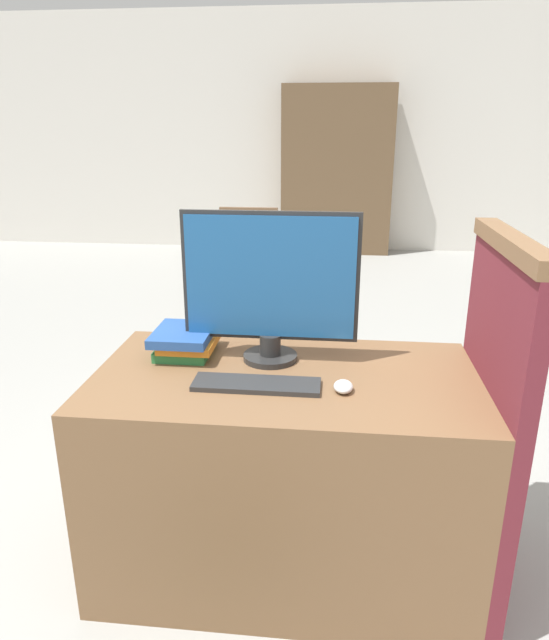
{
  "coord_description": "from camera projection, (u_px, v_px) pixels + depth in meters",
  "views": [
    {
      "loc": [
        0.15,
        -1.34,
        1.5
      ],
      "look_at": [
        -0.03,
        0.31,
        0.93
      ],
      "focal_mm": 32.0,
      "sensor_mm": 36.0,
      "label": 1
    }
  ],
  "objects": [
    {
      "name": "ground_plane",
      "position": [
        274.0,
        638.0,
        1.76
      ],
      "size": [
        20.0,
        20.0,
        0.0
      ],
      "primitive_type": "plane",
      "color": "#9E9E99"
    },
    {
      "name": "wall_back",
      "position": [
        327.0,
        134.0,
        6.91
      ],
      "size": [
        12.0,
        0.06,
        2.8
      ],
      "color": "silver",
      "rests_on": "ground_plane"
    },
    {
      "name": "desk",
      "position": [
        285.0,
        472.0,
        1.97
      ],
      "size": [
        1.25,
        0.7,
        0.73
      ],
      "color": "brown",
      "rests_on": "ground_plane"
    },
    {
      "name": "carrel_divider",
      "position": [
        488.0,
        421.0,
        1.81
      ],
      "size": [
        0.07,
        0.66,
        1.21
      ],
      "color": "maroon",
      "rests_on": "ground_plane"
    },
    {
      "name": "monitor",
      "position": [
        270.0,
        285.0,
        1.89
      ],
      "size": [
        0.59,
        0.19,
        0.51
      ],
      "color": "#282828",
      "rests_on": "desk"
    },
    {
      "name": "keyboard",
      "position": [
        256.0,
        384.0,
        1.76
      ],
      "size": [
        0.4,
        0.12,
        0.02
      ],
      "color": "#2D2D2D",
      "rests_on": "desk"
    },
    {
      "name": "mouse",
      "position": [
        343.0,
        386.0,
        1.73
      ],
      "size": [
        0.06,
        0.08,
        0.03
      ],
      "color": "silver",
      "rests_on": "desk"
    },
    {
      "name": "book_stack",
      "position": [
        186.0,
        341.0,
        2.0
      ],
      "size": [
        0.21,
        0.25,
        0.09
      ],
      "color": "#2D7F42",
      "rests_on": "desk"
    },
    {
      "name": "far_chair",
      "position": [
        247.0,
        266.0,
        4.29
      ],
      "size": [
        0.44,
        0.44,
        0.92
      ],
      "rotation": [
        0.0,
        0.0,
        -0.49
      ],
      "color": "brown",
      "rests_on": "ground_plane"
    },
    {
      "name": "bookshelf_far",
      "position": [
        337.0,
        172.0,
        6.81
      ],
      "size": [
        1.31,
        0.32,
        1.95
      ],
      "color": "brown",
      "rests_on": "ground_plane"
    }
  ]
}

